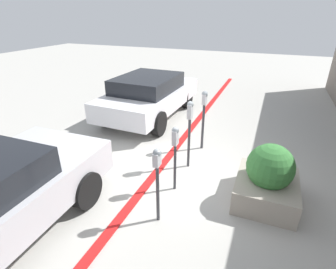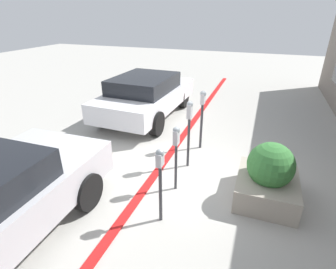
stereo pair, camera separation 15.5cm
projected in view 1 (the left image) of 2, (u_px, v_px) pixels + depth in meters
The scene contains 8 objects.
ground_plane at pixel (162, 171), 5.95m from camera, with size 40.00×40.00×0.00m, color #ADAAA3.
curb_strip at pixel (159, 170), 5.97m from camera, with size 19.00×0.16×0.04m.
parking_meter_nearest at pixel (157, 172), 4.16m from camera, with size 0.16×0.13×1.39m.
parking_meter_second at pixel (175, 145), 4.94m from camera, with size 0.16×0.14×1.37m.
parking_meter_middle at pixel (190, 122), 5.68m from camera, with size 0.16×0.14×1.59m.
parking_meter_fourth at pixel (204, 110), 6.50m from camera, with size 0.18×0.15×1.55m.
planter_box at pixel (268, 179), 4.83m from camera, with size 1.30×1.10×1.18m.
parked_car_middle at pixel (149, 95), 8.73m from camera, with size 4.29×2.08×1.42m.
Camera 1 is at (-4.61, -2.00, 3.29)m, focal length 28.00 mm.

